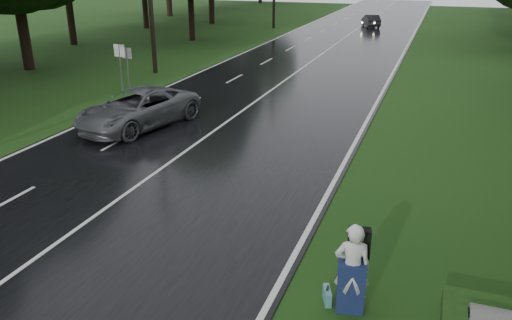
{
  "coord_description": "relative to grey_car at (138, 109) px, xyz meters",
  "views": [
    {
      "loc": [
        8.54,
        -8.12,
        6.69
      ],
      "look_at": [
        3.7,
        5.28,
        1.1
      ],
      "focal_mm": 35.77,
      "sensor_mm": 36.0,
      "label": 1
    }
  ],
  "objects": [
    {
      "name": "grey_car",
      "position": [
        0.0,
        0.0,
        0.0
      ],
      "size": [
        3.9,
        6.15,
        1.58
      ],
      "primitive_type": "imported",
      "rotation": [
        0.0,
        0.0,
        6.04
      ],
      "color": "#535659",
      "rests_on": "road"
    },
    {
      "name": "lane_center",
      "position": [
        3.28,
        10.18,
        -0.79
      ],
      "size": [
        0.12,
        140.0,
        0.01
      ],
      "primitive_type": "cube",
      "color": "silver",
      "rests_on": "road"
    },
    {
      "name": "road",
      "position": [
        3.28,
        10.18,
        -0.81
      ],
      "size": [
        12.0,
        140.0,
        0.04
      ],
      "primitive_type": "cube",
      "color": "black",
      "rests_on": "ground"
    },
    {
      "name": "road_sign_b",
      "position": [
        -3.92,
        5.37,
        -0.83
      ],
      "size": [
        0.57,
        0.1,
        2.38
      ],
      "primitive_type": null,
      "color": "white",
      "rests_on": "ground"
    },
    {
      "name": "hitchhiker",
      "position": [
        10.69,
        -9.16,
        0.09
      ],
      "size": [
        0.8,
        0.75,
        1.98
      ],
      "color": "silver",
      "rests_on": "ground"
    },
    {
      "name": "tree_left_d",
      "position": [
        -13.59,
        8.44,
        -0.83
      ],
      "size": [
        9.17,
        9.17,
        14.33
      ],
      "primitive_type": null,
      "color": "black",
      "rests_on": "ground"
    },
    {
      "name": "ground",
      "position": [
        3.28,
        -9.82,
        -0.83
      ],
      "size": [
        160.0,
        160.0,
        0.0
      ],
      "primitive_type": "plane",
      "color": "#1D4012",
      "rests_on": "ground"
    },
    {
      "name": "suitcase",
      "position": [
        10.2,
        -9.09,
        -0.67
      ],
      "size": [
        0.28,
        0.46,
        0.32
      ],
      "primitive_type": "cube",
      "rotation": [
        0.0,
        0.0,
        0.36
      ],
      "color": "teal",
      "rests_on": "ground"
    },
    {
      "name": "road_sign_a",
      "position": [
        -3.92,
        4.73,
        -0.83
      ],
      "size": [
        0.63,
        0.1,
        2.64
      ],
      "primitive_type": null,
      "color": "white",
      "rests_on": "ground"
    },
    {
      "name": "utility_pole_far",
      "position": [
        -5.22,
        34.71,
        -0.83
      ],
      "size": [
        1.8,
        0.28,
        10.52
      ],
      "primitive_type": null,
      "color": "black",
      "rests_on": "ground"
    },
    {
      "name": "far_car",
      "position": [
        4.31,
        39.08,
        -0.16
      ],
      "size": [
        2.57,
        4.06,
        1.26
      ],
      "primitive_type": "imported",
      "rotation": [
        0.0,
        0.0,
        3.49
      ],
      "color": "black",
      "rests_on": "road"
    },
    {
      "name": "tree_left_e",
      "position": [
        -9.33,
        23.81,
        -0.83
      ],
      "size": [
        9.0,
        9.0,
        14.06
      ],
      "primitive_type": null,
      "color": "black",
      "rests_on": "ground"
    },
    {
      "name": "utility_pole_mid",
      "position": [
        -5.22,
        10.3,
        -0.83
      ],
      "size": [
        1.8,
        0.28,
        10.84
      ],
      "primitive_type": null,
      "color": "black",
      "rests_on": "ground"
    },
    {
      "name": "tree_left_f",
      "position": [
        -13.02,
        36.18,
        -0.83
      ],
      "size": [
        10.42,
        10.42,
        16.27
      ],
      "primitive_type": null,
      "color": "black",
      "rests_on": "ground"
    }
  ]
}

